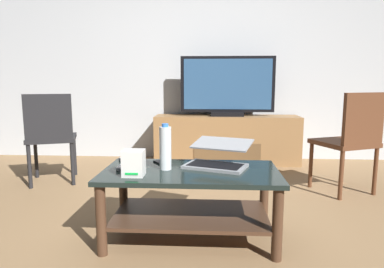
# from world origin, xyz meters

# --- Properties ---
(ground_plane) EXTENTS (7.68, 7.68, 0.00)m
(ground_plane) POSITION_xyz_m (0.00, 0.00, 0.00)
(ground_plane) COLOR olive
(back_wall) EXTENTS (6.40, 0.12, 2.80)m
(back_wall) POSITION_xyz_m (0.00, 2.35, 1.40)
(back_wall) COLOR silver
(back_wall) RESTS_ON ground
(coffee_table) EXTENTS (1.09, 0.59, 0.45)m
(coffee_table) POSITION_xyz_m (0.04, -0.07, 0.31)
(coffee_table) COLOR black
(coffee_table) RESTS_ON ground
(media_cabinet) EXTENTS (1.74, 0.42, 0.58)m
(media_cabinet) POSITION_xyz_m (0.35, 2.03, 0.29)
(media_cabinet) COLOR olive
(media_cabinet) RESTS_ON ground
(television) EXTENTS (1.12, 0.20, 0.71)m
(television) POSITION_xyz_m (0.35, 2.01, 0.92)
(television) COLOR black
(television) RESTS_ON media_cabinet
(dining_chair) EXTENTS (0.58, 0.58, 0.90)m
(dining_chair) POSITION_xyz_m (1.38, 0.89, 0.51)
(dining_chair) COLOR #59331E
(dining_chair) RESTS_ON ground
(side_chair) EXTENTS (0.56, 0.56, 0.88)m
(side_chair) POSITION_xyz_m (-1.39, 1.04, 0.50)
(side_chair) COLOR black
(side_chair) RESTS_ON ground
(laptop) EXTENTS (0.48, 0.48, 0.16)m
(laptop) POSITION_xyz_m (0.21, 0.05, 0.51)
(laptop) COLOR gray
(laptop) RESTS_ON coffee_table
(router_box) EXTENTS (0.12, 0.11, 0.15)m
(router_box) POSITION_xyz_m (-0.29, -0.22, 0.52)
(router_box) COLOR white
(router_box) RESTS_ON coffee_table
(water_bottle_near) EXTENTS (0.07, 0.07, 0.29)m
(water_bottle_near) POSITION_xyz_m (-0.12, -0.06, 0.58)
(water_bottle_near) COLOR silver
(water_bottle_near) RESTS_ON coffee_table
(cell_phone) EXTENTS (0.14, 0.15, 0.01)m
(cell_phone) POSITION_xyz_m (-0.17, 0.10, 0.45)
(cell_phone) COLOR black
(cell_phone) RESTS_ON coffee_table
(tv_remote) EXTENTS (0.05, 0.16, 0.02)m
(tv_remote) POSITION_xyz_m (-0.40, -0.05, 0.46)
(tv_remote) COLOR #99999E
(tv_remote) RESTS_ON coffee_table
(soundbar_remote) EXTENTS (0.13, 0.16, 0.02)m
(soundbar_remote) POSITION_xyz_m (-0.42, 0.11, 0.46)
(soundbar_remote) COLOR #99999E
(soundbar_remote) RESTS_ON coffee_table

